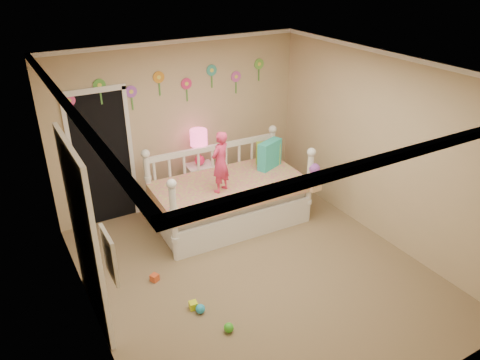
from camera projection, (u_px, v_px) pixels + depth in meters
floor at (256, 272)px, 5.94m from camera, size 4.00×4.50×0.01m
ceiling at (261, 71)px, 4.77m from camera, size 4.00×4.50×0.01m
back_wall at (181, 125)px, 7.10m from camera, size 4.00×0.01×2.60m
left_wall at (84, 230)px, 4.47m from camera, size 0.01×4.50×2.60m
right_wall at (383, 149)px, 6.25m from camera, size 0.01×4.50×2.60m
crown_molding at (260, 74)px, 4.79m from camera, size 4.00×4.50×0.06m
daybed at (229, 186)px, 6.79m from camera, size 2.29×1.29×1.22m
pillow_turquoise at (270, 154)px, 7.11m from camera, size 0.46×0.31×0.44m
pillow_lime at (268, 153)px, 7.26m from camera, size 0.39×0.29×0.35m
child at (220, 162)px, 6.31m from camera, size 0.38×0.33×0.89m
nightstand at (201, 184)px, 7.41m from camera, size 0.44×0.35×0.69m
table_lamp at (199, 142)px, 7.08m from camera, size 0.27×0.27×0.59m
closet_doorway at (103, 158)px, 6.65m from camera, size 0.90×0.04×2.07m
flower_decals at (173, 86)px, 6.76m from camera, size 3.40×0.02×0.50m
mirror_closet at (84, 235)px, 4.83m from camera, size 0.07×1.30×2.10m
wall_picture at (109, 255)px, 3.67m from camera, size 0.05×0.34×0.42m
hanging_bag at (315, 179)px, 6.71m from camera, size 0.20×0.16×0.36m
toy_scatter at (199, 295)px, 5.47m from camera, size 1.06×1.44×0.11m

